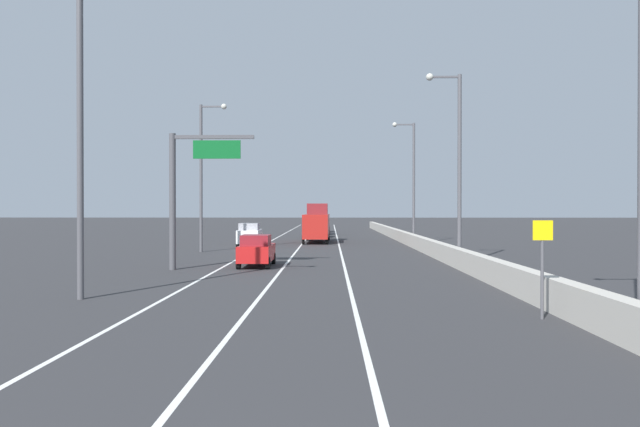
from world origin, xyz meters
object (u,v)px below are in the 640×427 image
Objects in this scene: car_gray_2 at (322,226)px; car_white_3 at (250,235)px; speed_advisory_sign at (542,261)px; car_blue_1 at (323,225)px; overhead_sign_gantry at (186,184)px; lamp_post_left_mid at (204,168)px; car_black_4 at (319,229)px; car_red_0 at (257,251)px; lamp_post_right_near at (634,88)px; lamp_post_left_near at (86,123)px; box_truck at (317,225)px; lamp_post_right_third at (411,175)px; lamp_post_right_second at (456,156)px.

car_gray_2 is 25.83m from car_white_3.
car_blue_1 is at bearing 96.29° from speed_advisory_sign.
speed_advisory_sign is at bearing -82.78° from car_gray_2.
car_white_3 is (0.77, 20.02, -3.69)m from overhead_sign_gantry.
speed_advisory_sign is 32.46m from lamp_post_left_mid.
car_black_4 is at bearing 70.45° from lamp_post_left_mid.
car_red_0 is 35.79m from car_black_4.
car_red_0 is at bearing 123.56° from lamp_post_right_near.
lamp_post_left_near is 31.15m from car_white_3.
lamp_post_right_near is at bearing -77.94° from box_truck.
lamp_post_left_mid is 33.34m from car_gray_2.
lamp_post_right_third reaches higher than car_red_0.
lamp_post_right_third is at bearing 12.92° from car_white_3.
car_white_3 is at bearing -103.59° from car_gray_2.
lamp_post_right_third is 10.80m from box_truck.
car_gray_2 reaches higher than car_red_0.
lamp_post_right_second is 50.63m from car_blue_1.
car_gray_2 is at bearing 111.97° from lamp_post_right_third.
lamp_post_right_second reaches higher than overhead_sign_gantry.
box_truck is (-7.77, 41.30, 0.01)m from speed_advisory_sign.
car_white_3 is (2.65, 6.60, -5.49)m from lamp_post_left_mid.
lamp_post_left_near reaches higher than car_red_0.
lamp_post_left_mid reaches higher than car_black_4.
overhead_sign_gantry is at bearing -100.09° from car_black_4.
car_blue_1 is at bearing 82.80° from lamp_post_left_near.
car_white_3 is at bearing 86.53° from lamp_post_left_near.
lamp_post_left_mid is at bearing -109.55° from car_black_4.
box_truck is at bearing 50.27° from car_white_3.
lamp_post_right_third reaches higher than overhead_sign_gantry.
car_gray_2 reaches higher than car_blue_1.
lamp_post_right_near is 1.00× the size of lamp_post_right_second.
car_white_3 is (-15.14, 36.61, -5.49)m from lamp_post_right_near.
lamp_post_left_mid is at bearing 97.99° from overhead_sign_gantry.
lamp_post_right_third is at bearing 90.45° from lamp_post_right_near.
lamp_post_left_mid is at bearing 120.40° from speed_advisory_sign.
overhead_sign_gantry is 1.84× the size of car_black_4.
lamp_post_left_near is at bearing 160.56° from lamp_post_right_near.
car_gray_2 is (-9.07, 61.72, -5.47)m from lamp_post_right_near.
lamp_post_right_third is 25.26m from car_red_0.
speed_advisory_sign is 0.26× the size of lamp_post_right_second.
car_red_0 is at bearing -172.60° from lamp_post_right_second.
lamp_post_right_near is (15.91, -16.59, 1.80)m from overhead_sign_gantry.
lamp_post_right_third is 17.59m from car_black_4.
lamp_post_left_mid reaches higher than car_white_3.
lamp_post_left_mid is 26.19m from car_black_4.
lamp_post_left_near is 2.68× the size of car_blue_1.
lamp_post_right_second is at bearing -90.26° from lamp_post_right_third.
lamp_post_left_mid reaches higher than car_gray_2.
car_gray_2 is (-8.76, 21.71, -5.47)m from lamp_post_right_third.
lamp_post_right_near is 2.83× the size of car_gray_2.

